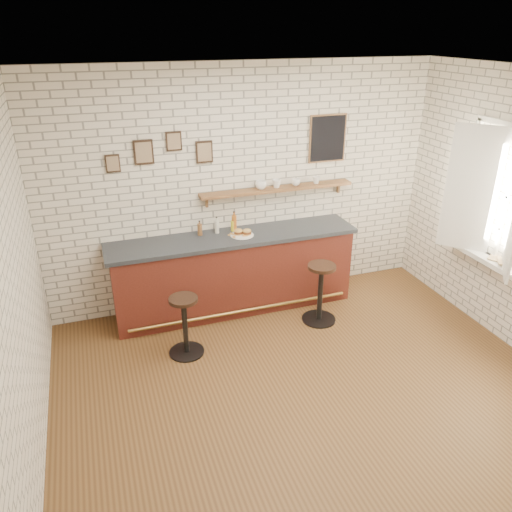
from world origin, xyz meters
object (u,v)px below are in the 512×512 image
object	(u,v)px
bitters_bottle_brown	(200,229)
shelf_cup_a	(261,185)
bitters_bottle_white	(217,226)
book_upper	(497,261)
condiment_bottle_yellow	(233,225)
bitters_bottle_amber	(234,223)
book_lower	(497,262)
bar_stool_left	(185,324)
ciabatta_sandwich	(243,232)
shelf_cup_d	(316,180)
shelf_cup_b	(277,184)
sandwich_plate	(242,235)
bar_counter	(234,272)
bar_stool_right	(320,291)
shelf_cup_c	(296,182)

from	to	relation	value
bitters_bottle_brown	shelf_cup_a	bearing A→B (deg)	3.29
bitters_bottle_white	book_upper	world-z (taller)	bitters_bottle_white
book_upper	condiment_bottle_yellow	bearing A→B (deg)	-173.12
bitters_bottle_amber	condiment_bottle_yellow	world-z (taller)	bitters_bottle_amber
bitters_bottle_white	book_lower	distance (m)	3.27
condiment_bottle_yellow	bar_stool_left	size ratio (longest dim) A/B	0.25
bitters_bottle_brown	book_upper	world-z (taller)	bitters_bottle_brown
ciabatta_sandwich	bitters_bottle_white	bearing A→B (deg)	146.73
shelf_cup_d	shelf_cup_b	bearing A→B (deg)	-166.15
bar_stool_left	shelf_cup_a	world-z (taller)	shelf_cup_a
bitters_bottle_brown	bar_stool_left	xyz separation A→B (m)	(-0.42, -0.94, -0.71)
bitters_bottle_brown	bar_stool_left	distance (m)	1.25
condiment_bottle_yellow	shelf_cup_a	size ratio (longest dim) A/B	1.27
sandwich_plate	book_lower	xyz separation A→B (m)	(2.52, -1.50, -0.08)
sandwich_plate	book_upper	bearing A→B (deg)	-30.90
shelf_cup_b	book_lower	world-z (taller)	shelf_cup_b
bitters_bottle_brown	bar_stool_left	world-z (taller)	bitters_bottle_brown
bar_counter	bitters_bottle_amber	bearing A→B (deg)	69.99
sandwich_plate	bar_stool_left	size ratio (longest dim) A/B	0.40
bar_counter	shelf_cup_d	bearing A→B (deg)	9.67
bar_counter	bitters_bottle_white	xyz separation A→B (m)	(-0.17, 0.15, 0.59)
ciabatta_sandwich	shelf_cup_d	size ratio (longest dim) A/B	2.13
ciabatta_sandwich	condiment_bottle_yellow	distance (m)	0.20
bar_counter	bar_stool_left	size ratio (longest dim) A/B	4.39
bar_counter	bar_stool_right	bearing A→B (deg)	-35.46
ciabatta_sandwich	bar_stool_right	bearing A→B (deg)	-37.81
bitters_bottle_brown	bar_stool_right	world-z (taller)	bitters_bottle_brown
shelf_cup_a	book_upper	world-z (taller)	shelf_cup_a
condiment_bottle_yellow	bar_stool_left	world-z (taller)	condiment_bottle_yellow
condiment_bottle_yellow	book_upper	xyz separation A→B (m)	(2.59, -1.69, -0.13)
ciabatta_sandwich	bar_stool_right	size ratio (longest dim) A/B	0.27
bitters_bottle_brown	shelf_cup_d	distance (m)	1.63
bar_stool_right	shelf_cup_a	size ratio (longest dim) A/B	5.53
bitters_bottle_amber	bar_stool_right	bearing A→B (deg)	-43.31
sandwich_plate	shelf_cup_d	world-z (taller)	shelf_cup_d
bitters_bottle_brown	shelf_cup_c	xyz separation A→B (m)	(1.28, 0.05, 0.46)
bar_counter	sandwich_plate	bearing A→B (deg)	-15.31
bitters_bottle_white	book_upper	distance (m)	3.27
bitters_bottle_amber	bitters_bottle_white	bearing A→B (deg)	-180.00
bar_stool_left	shelf_cup_b	world-z (taller)	shelf_cup_b
sandwich_plate	bar_stool_left	xyz separation A→B (m)	(-0.90, -0.75, -0.64)
shelf_cup_b	shelf_cup_c	distance (m)	0.26
bitters_bottle_amber	sandwich_plate	bearing A→B (deg)	-76.61
bitters_bottle_white	bar_stool_left	distance (m)	1.34
bitters_bottle_white	bar_stool_right	xyz separation A→B (m)	(1.07, -0.80, -0.69)
shelf_cup_b	book_lower	bearing A→B (deg)	-87.27
bar_counter	sandwich_plate	size ratio (longest dim) A/B	11.07
condiment_bottle_yellow	shelf_cup_d	size ratio (longest dim) A/B	1.79
shelf_cup_b	shelf_cup_c	size ratio (longest dim) A/B	1.00
shelf_cup_c	bar_counter	bearing A→B (deg)	132.99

